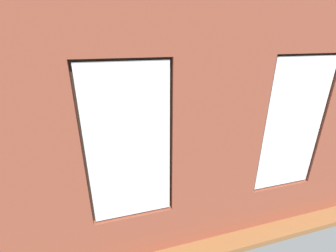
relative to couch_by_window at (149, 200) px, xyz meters
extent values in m
cube|color=brown|center=(-0.85, -2.14, -0.38)|extent=(6.64, 6.34, 0.10)
cube|color=brown|center=(-0.85, 0.65, 1.38)|extent=(1.31, 0.16, 3.42)
cube|color=brown|center=(1.51, 0.65, 1.38)|extent=(1.32, 0.16, 3.42)
cube|color=brown|center=(-2.03, 0.65, 0.03)|extent=(1.04, 0.16, 0.73)
cube|color=brown|center=(-2.03, 0.65, 2.76)|extent=(1.04, 0.16, 0.66)
cube|color=white|center=(-2.03, 0.69, 1.41)|extent=(0.98, 0.03, 1.98)
cube|color=#38281E|center=(-2.03, 0.63, 1.41)|extent=(1.04, 0.04, 2.04)
cube|color=brown|center=(0.32, 0.65, 0.03)|extent=(1.04, 0.16, 0.73)
cube|color=brown|center=(0.32, 0.65, 2.76)|extent=(1.04, 0.16, 0.66)
cube|color=white|center=(0.32, 0.69, 1.41)|extent=(0.98, 0.03, 1.98)
cube|color=#38281E|center=(0.32, 0.63, 1.41)|extent=(1.04, 0.04, 2.04)
cube|color=olive|center=(-0.85, 0.55, 0.37)|extent=(3.59, 0.24, 0.06)
cube|color=black|center=(-0.85, 0.56, 1.65)|extent=(0.46, 0.03, 0.58)
cube|color=teal|center=(-0.85, 0.55, 1.65)|extent=(0.40, 0.01, 0.52)
cube|color=silver|center=(2.12, -1.94, 1.38)|extent=(0.10, 5.34, 3.42)
cube|color=black|center=(0.00, -0.05, -0.12)|extent=(1.80, 0.85, 0.42)
cube|color=black|center=(0.00, 0.28, 0.28)|extent=(1.80, 0.24, 0.38)
cube|color=black|center=(-0.79, -0.05, 0.19)|extent=(0.22, 0.85, 0.24)
cube|color=black|center=(0.79, -0.05, 0.19)|extent=(0.22, 0.85, 0.24)
cube|color=black|center=(-0.34, -0.09, 0.15)|extent=(0.63, 0.65, 0.12)
cube|color=black|center=(0.34, -0.09, 0.15)|extent=(0.63, 0.65, 0.12)
cube|color=black|center=(-3.12, -2.31, -0.12)|extent=(0.96, 1.93, 0.42)
cube|color=black|center=(-3.45, -2.30, 0.28)|extent=(0.35, 1.90, 0.38)
cube|color=black|center=(-3.17, -3.15, 0.19)|extent=(0.86, 0.27, 0.24)
cube|color=black|center=(-3.07, -1.48, 0.19)|extent=(0.86, 0.27, 0.24)
cube|color=black|center=(-3.10, -2.68, 0.15)|extent=(0.68, 0.70, 0.12)
cube|color=black|center=(-3.06, -1.96, 0.15)|extent=(0.68, 0.70, 0.12)
cube|color=#A87547|center=(-0.82, -2.39, 0.08)|extent=(1.29, 0.71, 0.04)
cube|color=#A87547|center=(-1.41, -2.68, -0.13)|extent=(0.07, 0.07, 0.39)
cube|color=#A87547|center=(-0.23, -2.68, -0.13)|extent=(0.07, 0.07, 0.39)
cube|color=#A87547|center=(-1.41, -2.09, -0.13)|extent=(0.07, 0.07, 0.39)
cube|color=#A87547|center=(-0.23, -2.09, -0.13)|extent=(0.07, 0.07, 0.39)
cylinder|color=#4C4C51|center=(-0.66, -2.48, 0.15)|extent=(0.09, 0.09, 0.10)
cylinder|color=#B7333D|center=(-0.43, -2.28, 0.17)|extent=(0.08, 0.08, 0.13)
cylinder|color=beige|center=(-1.18, -2.51, 0.15)|extent=(0.11, 0.11, 0.09)
sphere|color=#3D8E42|center=(-1.18, -2.51, 0.25)|extent=(0.13, 0.13, 0.13)
cube|color=#59595B|center=(-0.82, -2.39, 0.11)|extent=(0.18, 0.09, 0.02)
cube|color=black|center=(-0.92, -2.28, 0.11)|extent=(0.12, 0.17, 0.02)
cube|color=black|center=(1.82, -1.60, -0.07)|extent=(0.98, 0.42, 0.52)
cube|color=black|center=(1.82, -1.60, 0.22)|extent=(0.42, 0.20, 0.05)
cube|color=black|center=(1.82, -1.60, 0.27)|extent=(0.06, 0.04, 0.06)
cube|color=black|center=(1.82, -1.60, 0.57)|extent=(0.95, 0.04, 0.54)
cube|color=black|center=(1.82, -1.62, 0.57)|extent=(0.90, 0.01, 0.49)
cylinder|color=olive|center=(-0.78, -4.01, -0.19)|extent=(0.46, 0.46, 0.28)
ellipsoid|color=silver|center=(-0.78, -4.01, 0.13)|extent=(1.03, 1.03, 0.41)
ellipsoid|color=navy|center=(-0.71, -4.01, 0.23)|extent=(0.44, 0.44, 0.18)
cylinder|color=brown|center=(1.30, 0.10, -0.18)|extent=(0.25, 0.25, 0.30)
cylinder|color=brown|center=(1.30, 0.10, 0.19)|extent=(0.04, 0.04, 0.43)
cone|color=#1E5B28|center=(1.48, 0.07, 0.61)|extent=(0.52, 0.26, 0.52)
cone|color=#1E5B28|center=(1.38, 0.22, 0.64)|extent=(0.38, 0.46, 0.56)
cone|color=#1E5B28|center=(1.24, 0.26, 0.62)|extent=(0.33, 0.50, 0.54)
cone|color=#1E5B28|center=(1.10, 0.18, 0.57)|extent=(0.57, 0.36, 0.47)
cone|color=#1E5B28|center=(1.11, 0.05, 0.59)|extent=(0.55, 0.30, 0.50)
cone|color=#1E5B28|center=(1.26, -0.09, 0.60)|extent=(0.29, 0.53, 0.51)
cone|color=#1E5B28|center=(1.42, -0.02, 0.62)|extent=(0.45, 0.47, 0.54)
cylinder|color=brown|center=(-1.35, -0.05, -0.13)|extent=(0.35, 0.35, 0.40)
cylinder|color=brown|center=(-1.35, -0.05, 0.31)|extent=(0.06, 0.06, 0.49)
cone|color=#3D8E42|center=(-1.19, -0.04, 0.76)|extent=(0.42, 0.14, 0.48)
cone|color=#3D8E42|center=(-1.32, 0.16, 0.71)|extent=(0.18, 0.50, 0.40)
cone|color=#3D8E42|center=(-1.53, -0.06, 0.74)|extent=(0.46, 0.15, 0.45)
cone|color=#3D8E42|center=(-1.37, -0.24, 0.73)|extent=(0.16, 0.47, 0.44)
cylinder|color=#47423D|center=(-3.32, -4.31, -0.19)|extent=(0.28, 0.28, 0.29)
cylinder|color=brown|center=(-3.32, -4.31, 0.11)|extent=(0.05, 0.05, 0.30)
cone|color=#1E5B28|center=(-3.15, -4.30, 0.45)|extent=(0.44, 0.15, 0.45)
cone|color=#1E5B28|center=(-3.22, -4.18, 0.45)|extent=(0.35, 0.42, 0.45)
cone|color=#1E5B28|center=(-3.43, -4.16, 0.43)|extent=(0.36, 0.44, 0.43)
cone|color=#1E5B28|center=(-3.48, -4.29, 0.45)|extent=(0.44, 0.19, 0.46)
cone|color=#1E5B28|center=(-3.42, -4.44, 0.46)|extent=(0.36, 0.40, 0.46)
cone|color=#1E5B28|center=(-3.26, -4.46, 0.46)|extent=(0.27, 0.43, 0.46)
cylinder|color=#47423D|center=(1.27, -0.66, -0.20)|extent=(0.23, 0.23, 0.26)
cylinder|color=brown|center=(1.27, -0.66, 0.19)|extent=(0.04, 0.04, 0.52)
cone|color=#1E5B28|center=(1.46, -0.68, 0.59)|extent=(0.47, 0.17, 0.38)
cone|color=#1E5B28|center=(1.37, -0.54, 0.63)|extent=(0.35, 0.38, 0.44)
cone|color=#1E5B28|center=(1.22, -0.53, 0.64)|extent=(0.25, 0.40, 0.46)
cone|color=#1E5B28|center=(1.13, -0.64, 0.65)|extent=(0.39, 0.18, 0.46)
cone|color=#1E5B28|center=(1.20, -0.78, 0.64)|extent=(0.30, 0.39, 0.45)
cone|color=#1E5B28|center=(1.38, -0.81, 0.60)|extent=(0.36, 0.43, 0.39)
cylinder|color=beige|center=(-2.77, -3.71, -0.23)|extent=(0.17, 0.17, 0.19)
cylinder|color=brown|center=(-2.77, -3.71, -0.08)|extent=(0.02, 0.02, 0.11)
ellipsoid|color=#3D8E42|center=(-2.77, -3.71, 0.09)|extent=(0.32, 0.32, 0.23)
cylinder|color=beige|center=(1.52, -4.26, -0.17)|extent=(0.32, 0.32, 0.32)
cylinder|color=brown|center=(1.52, -4.26, 0.14)|extent=(0.06, 0.06, 0.30)
cone|color=#1E5B28|center=(1.74, -4.24, 0.59)|extent=(0.59, 0.22, 0.69)
cone|color=#1E5B28|center=(1.59, -4.08, 0.60)|extent=(0.34, 0.56, 0.71)
cone|color=#1E5B28|center=(1.29, -4.14, 0.55)|extent=(0.64, 0.46, 0.64)
cone|color=#1E5B28|center=(1.30, -4.45, 0.52)|extent=(0.63, 0.56, 0.59)
cone|color=#1E5B28|center=(1.61, -4.51, 0.56)|extent=(0.38, 0.65, 0.64)
cylinder|color=brown|center=(-3.32, 0.10, -0.16)|extent=(0.29, 0.29, 0.34)
cylinder|color=brown|center=(-3.32, 0.10, 0.30)|extent=(0.05, 0.05, 0.58)
cone|color=#1E5B28|center=(-3.14, 0.11, 0.72)|extent=(0.47, 0.18, 0.41)
cone|color=#1E5B28|center=(-3.32, 0.22, 0.77)|extent=(0.18, 0.39, 0.47)
cone|color=#1E5B28|center=(-3.48, 0.07, 0.75)|extent=(0.46, 0.23, 0.44)
cone|color=#1E5B28|center=(-3.34, -0.06, 0.75)|extent=(0.22, 0.45, 0.44)
camera|label=1|loc=(0.53, 3.08, 2.64)|focal=24.00mm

